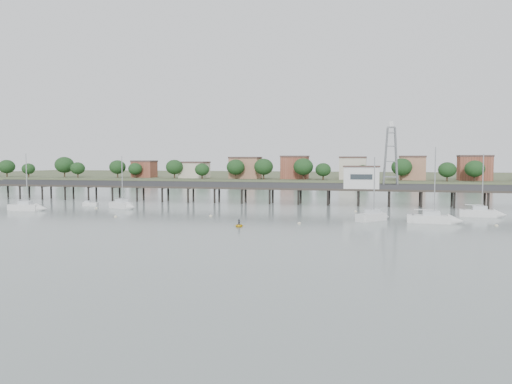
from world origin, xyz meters
TOP-DOWN VIEW (x-y plane):
  - ground_plane at (0.00, 0.00)m, footprint 500.00×500.00m
  - pier at (0.00, 60.00)m, footprint 150.00×5.00m
  - pier_building at (25.00, 60.00)m, footprint 8.40×5.40m
  - lattice_tower at (31.50, 60.00)m, footprint 3.20×3.20m
  - sailboat_c at (28.32, 31.71)m, footprint 6.25×6.60m
  - sailboat_e at (48.43, 41.81)m, footprint 7.63×2.71m
  - sailboat_b at (-25.45, 40.57)m, footprint 7.46×5.02m
  - sailboat_a at (-42.60, 32.06)m, footprint 7.80×2.89m
  - sailboat_d at (38.74, 30.03)m, footprint 8.39×2.98m
  - white_tender at (-36.34, 44.58)m, footprint 3.49×1.82m
  - yellow_dinghy at (6.78, 18.01)m, footprint 1.90×0.90m
  - dinghy_occupant at (6.78, 18.01)m, footprint 0.39×1.06m
  - mooring_buoys at (5.69, 32.21)m, footprint 79.46×22.07m
  - far_shore at (0.36, 239.58)m, footprint 500.00×170.00m

SIDE VIEW (x-z plane):
  - ground_plane at x=0.00m, z-range 0.00..0.00m
  - yellow_dinghy at x=6.78m, z-range -1.28..1.28m
  - dinghy_occupant at x=6.78m, z-range -0.13..0.13m
  - mooring_buoys at x=5.69m, z-range -0.12..0.28m
  - white_tender at x=-36.34m, z-range -0.25..1.05m
  - sailboat_d at x=38.74m, z-range -6.16..7.45m
  - sailboat_a at x=-42.60m, z-range -5.69..6.98m
  - sailboat_e at x=48.43m, z-range -5.58..6.87m
  - sailboat_b at x=-25.45m, z-range -5.39..6.69m
  - sailboat_c at x=28.32m, z-range -5.23..6.53m
  - far_shore at x=0.36m, z-range -4.25..6.15m
  - pier at x=0.00m, z-range 1.04..6.54m
  - pier_building at x=25.00m, z-range 4.02..9.32m
  - lattice_tower at x=31.50m, z-range 3.35..18.85m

